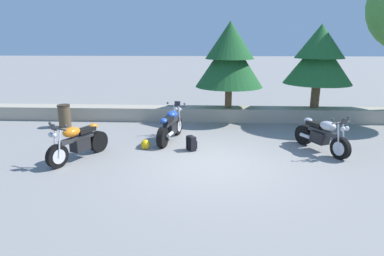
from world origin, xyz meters
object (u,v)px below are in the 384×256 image
at_px(rider_backpack, 191,143).
at_px(rider_helmet, 145,144).
at_px(motorcycle_orange_near_left, 78,143).
at_px(trash_bin, 64,116).
at_px(motorcycle_blue_centre, 171,126).
at_px(pine_tree_mid_left, 319,56).
at_px(motorcycle_silver_far_right, 322,136).
at_px(pine_tree_far_left, 230,56).

height_order(rider_backpack, rider_helmet, rider_backpack).
bearing_deg(motorcycle_orange_near_left, trash_bin, 118.79).
bearing_deg(motorcycle_blue_centre, motorcycle_orange_near_left, -141.55).
bearing_deg(rider_helmet, pine_tree_mid_left, 31.92).
height_order(motorcycle_silver_far_right, rider_helmet, motorcycle_silver_far_right).
xyz_separation_m(motorcycle_silver_far_right, rider_helmet, (-5.25, 0.02, -0.35)).
relative_size(motorcycle_silver_far_right, rider_helmet, 6.85).
bearing_deg(motorcycle_blue_centre, pine_tree_far_left, 54.28).
relative_size(pine_tree_mid_left, trash_bin, 3.80).
xyz_separation_m(motorcycle_orange_near_left, rider_helmet, (1.67, 1.00, -0.35)).
xyz_separation_m(motorcycle_orange_near_left, trash_bin, (-1.85, 3.37, -0.05)).
xyz_separation_m(motorcycle_blue_centre, trash_bin, (-4.20, 1.50, -0.05)).
distance_m(pine_tree_far_left, pine_tree_mid_left, 3.51).
relative_size(motorcycle_orange_near_left, pine_tree_far_left, 0.57).
bearing_deg(pine_tree_mid_left, pine_tree_far_left, -177.17).
bearing_deg(pine_tree_mid_left, rider_helmet, -148.08).
bearing_deg(motorcycle_blue_centre, pine_tree_mid_left, 28.47).
relative_size(motorcycle_orange_near_left, motorcycle_silver_far_right, 1.00).
bearing_deg(motorcycle_silver_far_right, pine_tree_mid_left, 75.85).
xyz_separation_m(motorcycle_silver_far_right, pine_tree_far_left, (-2.53, 3.72, 2.12)).
bearing_deg(rider_backpack, motorcycle_blue_centre, 126.76).
distance_m(motorcycle_orange_near_left, rider_backpack, 3.22).
height_order(motorcycle_silver_far_right, pine_tree_mid_left, pine_tree_mid_left).
height_order(motorcycle_orange_near_left, rider_backpack, motorcycle_orange_near_left).
relative_size(motorcycle_blue_centre, pine_tree_mid_left, 0.63).
bearing_deg(pine_tree_mid_left, rider_backpack, -140.45).
bearing_deg(motorcycle_orange_near_left, rider_backpack, 16.21).
distance_m(rider_backpack, pine_tree_mid_left, 6.69).
xyz_separation_m(motorcycle_orange_near_left, motorcycle_blue_centre, (2.35, 1.87, 0.00)).
relative_size(rider_backpack, rider_helmet, 1.68).
distance_m(motorcycle_silver_far_right, trash_bin, 9.09).
distance_m(rider_backpack, rider_helmet, 1.42).
distance_m(motorcycle_blue_centre, pine_tree_mid_left, 6.66).
bearing_deg(pine_tree_far_left, motorcycle_orange_near_left, -133.04).
bearing_deg(rider_helmet, motorcycle_blue_centre, 52.02).
bearing_deg(motorcycle_silver_far_right, rider_helmet, 179.83).
bearing_deg(pine_tree_far_left, pine_tree_mid_left, 2.83).
xyz_separation_m(motorcycle_blue_centre, pine_tree_far_left, (2.04, 2.83, 2.12)).
distance_m(motorcycle_blue_centre, trash_bin, 4.46).
height_order(motorcycle_blue_centre, rider_backpack, motorcycle_blue_centre).
xyz_separation_m(motorcycle_silver_far_right, trash_bin, (-8.77, 2.39, -0.05)).
distance_m(rider_backpack, pine_tree_far_left, 4.67).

